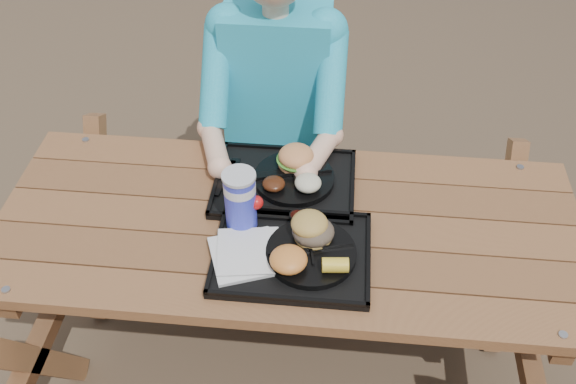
{
  "coord_description": "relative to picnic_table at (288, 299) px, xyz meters",
  "views": [
    {
      "loc": [
        0.13,
        -1.36,
        2.15
      ],
      "look_at": [
        0.0,
        0.0,
        0.88
      ],
      "focal_mm": 40.0,
      "sensor_mm": 36.0,
      "label": 1
    }
  ],
  "objects": [
    {
      "name": "diner",
      "position": [
        -0.1,
        0.61,
        0.27
      ],
      "size": [
        0.48,
        0.84,
        1.28
      ],
      "primitive_type": null,
      "color": "#18AAA0",
      "rests_on": "ground"
    },
    {
      "name": "cutlery_far",
      "position": [
        -0.2,
        0.17,
        0.4
      ],
      "size": [
        0.03,
        0.17,
        0.01
      ],
      "primitive_type": "cube",
      "rotation": [
        0.0,
        0.0,
        0.0
      ],
      "color": "black",
      "rests_on": "tray_far"
    },
    {
      "name": "picnic_table",
      "position": [
        0.0,
        0.0,
        0.0
      ],
      "size": [
        1.8,
        1.49,
        0.75
      ],
      "primitive_type": null,
      "color": "#999999",
      "rests_on": "ground"
    },
    {
      "name": "sandwich",
      "position": [
        0.08,
        -0.09,
        0.47
      ],
      "size": [
        0.11,
        0.11,
        0.12
      ],
      "primitive_type": null,
      "color": "#BD9242",
      "rests_on": "plate_near"
    },
    {
      "name": "tray_far",
      "position": [
        -0.03,
        0.16,
        0.39
      ],
      "size": [
        0.45,
        0.35,
        0.02
      ],
      "primitive_type": "cube",
      "color": "black",
      "rests_on": "picnic_table"
    },
    {
      "name": "burger",
      "position": [
        0.0,
        0.23,
        0.47
      ],
      "size": [
        0.12,
        0.12,
        0.11
      ],
      "primitive_type": null,
      "color": "#E28C4F",
      "rests_on": "plate_far"
    },
    {
      "name": "condiment_bbq",
      "position": [
        0.03,
        -0.01,
        0.41
      ],
      "size": [
        0.05,
        0.05,
        0.03
      ],
      "primitive_type": "cylinder",
      "color": "black",
      "rests_on": "tray_near"
    },
    {
      "name": "condiment_mustard",
      "position": [
        0.07,
        -0.01,
        0.41
      ],
      "size": [
        0.04,
        0.04,
        0.03
      ],
      "primitive_type": "cylinder",
      "color": "yellow",
      "rests_on": "tray_near"
    },
    {
      "name": "plate_far",
      "position": [
        0.0,
        0.17,
        0.41
      ],
      "size": [
        0.26,
        0.26,
        0.02
      ],
      "primitive_type": "cylinder",
      "color": "black",
      "rests_on": "tray_far"
    },
    {
      "name": "plate_near",
      "position": [
        0.08,
        -0.14,
        0.41
      ],
      "size": [
        0.26,
        0.26,
        0.02
      ],
      "primitive_type": "cylinder",
      "color": "black",
      "rests_on": "tray_near"
    },
    {
      "name": "tray_near",
      "position": [
        0.03,
        -0.14,
        0.39
      ],
      "size": [
        0.45,
        0.35,
        0.02
      ],
      "primitive_type": "cube",
      "color": "black",
      "rests_on": "picnic_table"
    },
    {
      "name": "corn_cob",
      "position": [
        0.15,
        -0.21,
        0.44
      ],
      "size": [
        0.08,
        0.08,
        0.04
      ],
      "primitive_type": null,
      "rotation": [
        0.0,
        0.0,
        0.1
      ],
      "color": "yellow",
      "rests_on": "plate_near"
    },
    {
      "name": "mac_cheese",
      "position": [
        0.02,
        -0.2,
        0.44
      ],
      "size": [
        0.11,
        0.11,
        0.05
      ],
      "primitive_type": "ellipsoid",
      "color": "orange",
      "rests_on": "plate_near"
    },
    {
      "name": "baked_beans",
      "position": [
        -0.06,
        0.11,
        0.43
      ],
      "size": [
        0.07,
        0.07,
        0.03
      ],
      "primitive_type": "ellipsoid",
      "color": "#461F0E",
      "rests_on": "plate_far"
    },
    {
      "name": "napkin_stack",
      "position": [
        -0.11,
        -0.17,
        0.41
      ],
      "size": [
        0.24,
        0.24,
        0.02
      ],
      "primitive_type": "cube",
      "rotation": [
        0.0,
        0.0,
        0.36
      ],
      "color": "silver",
      "rests_on": "tray_near"
    },
    {
      "name": "soda_cup",
      "position": [
        -0.14,
        -0.04,
        0.49
      ],
      "size": [
        0.09,
        0.09,
        0.19
      ],
      "primitive_type": "cylinder",
      "color": "#1B26CF",
      "rests_on": "tray_near"
    },
    {
      "name": "potato_salad",
      "position": [
        0.05,
        0.12,
        0.44
      ],
      "size": [
        0.08,
        0.08,
        0.05
      ],
      "primitive_type": "ellipsoid",
      "color": "beige",
      "rests_on": "plate_far"
    },
    {
      "name": "ground",
      "position": [
        0.0,
        0.0,
        -0.38
      ],
      "size": [
        60.0,
        60.0,
        0.0
      ],
      "primitive_type": "plane",
      "color": "#999999",
      "rests_on": "ground"
    }
  ]
}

